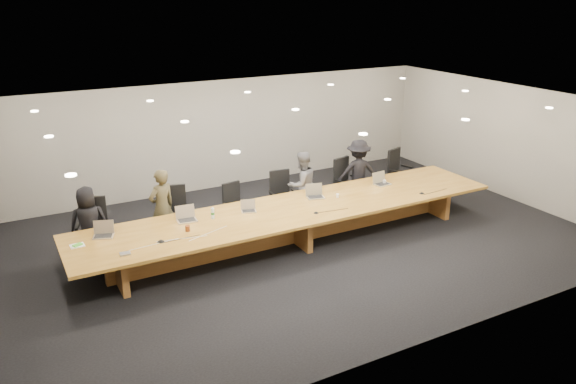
# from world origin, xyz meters

# --- Properties ---
(ground) EXTENTS (12.00, 12.00, 0.00)m
(ground) POSITION_xyz_m (0.00, 0.00, 0.00)
(ground) COLOR black
(ground) RESTS_ON ground
(back_wall) EXTENTS (12.00, 0.02, 2.80)m
(back_wall) POSITION_xyz_m (0.00, 4.00, 1.40)
(back_wall) COLOR #B8B3A7
(back_wall) RESTS_ON ground
(conference_table) EXTENTS (9.00, 1.80, 0.75)m
(conference_table) POSITION_xyz_m (0.00, 0.00, 0.52)
(conference_table) COLOR #90611F
(conference_table) RESTS_ON ground
(chair_far_left) EXTENTS (0.76, 0.76, 1.20)m
(chair_far_left) POSITION_xyz_m (-3.75, 1.23, 0.60)
(chair_far_left) COLOR black
(chair_far_left) RESTS_ON ground
(chair_left) EXTENTS (0.73, 0.73, 1.17)m
(chair_left) POSITION_xyz_m (-2.13, 1.23, 0.58)
(chair_left) COLOR black
(chair_left) RESTS_ON ground
(chair_mid_left) EXTENTS (0.59, 0.59, 1.02)m
(chair_mid_left) POSITION_xyz_m (-0.76, 1.25, 0.51)
(chair_mid_left) COLOR black
(chair_mid_left) RESTS_ON ground
(chair_mid_right) EXTENTS (0.63, 0.63, 1.12)m
(chair_mid_right) POSITION_xyz_m (0.38, 1.23, 0.56)
(chair_mid_right) COLOR black
(chair_mid_right) RESTS_ON ground
(chair_right) EXTENTS (0.73, 0.73, 1.17)m
(chair_right) POSITION_xyz_m (2.14, 1.24, 0.59)
(chair_right) COLOR black
(chair_right) RESTS_ON ground
(chair_far_right) EXTENTS (0.75, 0.75, 1.17)m
(chair_far_right) POSITION_xyz_m (3.80, 1.30, 0.58)
(chair_far_right) COLOR black
(chair_far_right) RESTS_ON ground
(person_a) EXTENTS (0.77, 0.56, 1.45)m
(person_a) POSITION_xyz_m (-3.82, 1.23, 0.73)
(person_a) COLOR black
(person_a) RESTS_ON ground
(person_b) EXTENTS (0.67, 0.54, 1.59)m
(person_b) POSITION_xyz_m (-2.39, 1.21, 0.79)
(person_b) COLOR #3D3621
(person_b) RESTS_ON ground
(person_c) EXTENTS (0.83, 0.69, 1.54)m
(person_c) POSITION_xyz_m (0.82, 1.15, 0.77)
(person_c) COLOR #5F5F61
(person_c) RESTS_ON ground
(person_d) EXTENTS (1.17, 0.90, 1.59)m
(person_d) POSITION_xyz_m (2.42, 1.23, 0.80)
(person_d) COLOR black
(person_d) RESTS_ON ground
(laptop_a) EXTENTS (0.42, 0.36, 0.28)m
(laptop_a) POSITION_xyz_m (-3.71, 0.40, 0.89)
(laptop_a) COLOR #C2AF94
(laptop_a) RESTS_ON conference_table
(laptop_b) EXTENTS (0.39, 0.30, 0.29)m
(laptop_b) POSITION_xyz_m (-2.15, 0.39, 0.90)
(laptop_b) COLOR #C4B295
(laptop_b) RESTS_ON conference_table
(laptop_c) EXTENTS (0.34, 0.29, 0.23)m
(laptop_c) POSITION_xyz_m (-0.91, 0.27, 0.87)
(laptop_c) COLOR beige
(laptop_c) RESTS_ON conference_table
(laptop_d) EXTENTS (0.42, 0.35, 0.29)m
(laptop_d) POSITION_xyz_m (0.67, 0.31, 0.89)
(laptop_d) COLOR tan
(laptop_d) RESTS_ON conference_table
(laptop_e) EXTENTS (0.38, 0.30, 0.28)m
(laptop_e) POSITION_xyz_m (2.45, 0.32, 0.89)
(laptop_e) COLOR #C3B895
(laptop_e) RESTS_ON conference_table
(water_bottle) EXTENTS (0.09, 0.09, 0.21)m
(water_bottle) POSITION_xyz_m (-1.67, 0.27, 0.86)
(water_bottle) COLOR silver
(water_bottle) RESTS_ON conference_table
(amber_mug) EXTENTS (0.11, 0.11, 0.11)m
(amber_mug) POSITION_xyz_m (-2.30, -0.08, 0.81)
(amber_mug) COLOR brown
(amber_mug) RESTS_ON conference_table
(paper_cup_near) EXTENTS (0.08, 0.08, 0.08)m
(paper_cup_near) POSITION_xyz_m (1.09, 0.10, 0.79)
(paper_cup_near) COLOR white
(paper_cup_near) RESTS_ON conference_table
(paper_cup_far) EXTENTS (0.09, 0.09, 0.09)m
(paper_cup_far) POSITION_xyz_m (2.52, 0.34, 0.80)
(paper_cup_far) COLOR silver
(paper_cup_far) RESTS_ON conference_table
(notepad) EXTENTS (0.25, 0.20, 0.01)m
(notepad) POSITION_xyz_m (-4.19, 0.23, 0.76)
(notepad) COLOR white
(notepad) RESTS_ON conference_table
(lime_gadget) EXTENTS (0.18, 0.15, 0.02)m
(lime_gadget) POSITION_xyz_m (-4.18, 0.21, 0.78)
(lime_gadget) COLOR green
(lime_gadget) RESTS_ON notepad
(av_box) EXTENTS (0.19, 0.15, 0.03)m
(av_box) POSITION_xyz_m (-3.54, -0.50, 0.76)
(av_box) COLOR #AFAFB4
(av_box) RESTS_ON conference_table
(mic_left) EXTENTS (0.15, 0.15, 0.03)m
(mic_left) POSITION_xyz_m (-2.87, -0.30, 0.77)
(mic_left) COLOR black
(mic_left) RESTS_ON conference_table
(mic_center) EXTENTS (0.13, 0.13, 0.03)m
(mic_center) POSITION_xyz_m (0.23, -0.44, 0.76)
(mic_center) COLOR black
(mic_center) RESTS_ON conference_table
(mic_right) EXTENTS (0.15, 0.15, 0.03)m
(mic_right) POSITION_xyz_m (2.84, -0.57, 0.76)
(mic_right) COLOR black
(mic_right) RESTS_ON conference_table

